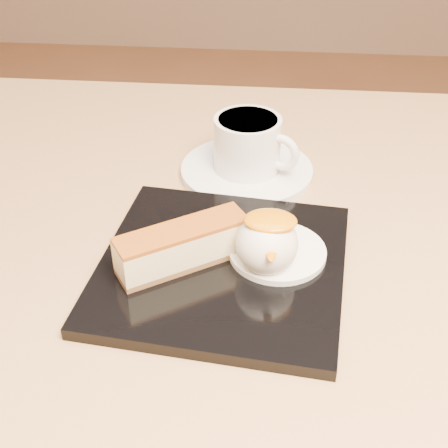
# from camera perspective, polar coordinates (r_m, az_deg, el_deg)

# --- Properties ---
(table) EXTENTS (0.80, 0.80, 0.72)m
(table) POSITION_cam_1_polar(r_m,az_deg,el_deg) (0.71, -3.26, -12.72)
(table) COLOR black
(table) RESTS_ON ground
(dessert_plate) EXTENTS (0.24, 0.24, 0.01)m
(dessert_plate) POSITION_cam_1_polar(r_m,az_deg,el_deg) (0.57, -0.18, -3.92)
(dessert_plate) COLOR black
(dessert_plate) RESTS_ON table
(cheesecake) EXTENTS (0.12, 0.09, 0.04)m
(cheesecake) POSITION_cam_1_polar(r_m,az_deg,el_deg) (0.56, -3.82, -2.02)
(cheesecake) COLOR brown
(cheesecake) RESTS_ON dessert_plate
(cream_smear) EXTENTS (0.09, 0.09, 0.01)m
(cream_smear) POSITION_cam_1_polar(r_m,az_deg,el_deg) (0.58, 4.90, -2.55)
(cream_smear) COLOR white
(cream_smear) RESTS_ON dessert_plate
(ice_cream_scoop) EXTENTS (0.06, 0.06, 0.06)m
(ice_cream_scoop) POSITION_cam_1_polar(r_m,az_deg,el_deg) (0.55, 3.94, -1.83)
(ice_cream_scoop) COLOR white
(ice_cream_scoop) RESTS_ON cream_smear
(mango_sauce) EXTENTS (0.05, 0.04, 0.01)m
(mango_sauce) POSITION_cam_1_polar(r_m,az_deg,el_deg) (0.53, 4.27, 0.30)
(mango_sauce) COLOR orange
(mango_sauce) RESTS_ON ice_cream_scoop
(mint_sprig) EXTENTS (0.03, 0.02, 0.00)m
(mint_sprig) POSITION_cam_1_polar(r_m,az_deg,el_deg) (0.60, 2.14, -0.65)
(mint_sprig) COLOR #297E34
(mint_sprig) RESTS_ON cream_smear
(saucer) EXTENTS (0.15, 0.15, 0.01)m
(saucer) POSITION_cam_1_polar(r_m,az_deg,el_deg) (0.71, 2.09, 4.87)
(saucer) COLOR white
(saucer) RESTS_ON table
(coffee_cup) EXTENTS (0.10, 0.07, 0.06)m
(coffee_cup) POSITION_cam_1_polar(r_m,az_deg,el_deg) (0.70, 2.29, 7.40)
(coffee_cup) COLOR white
(coffee_cup) RESTS_ON saucer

